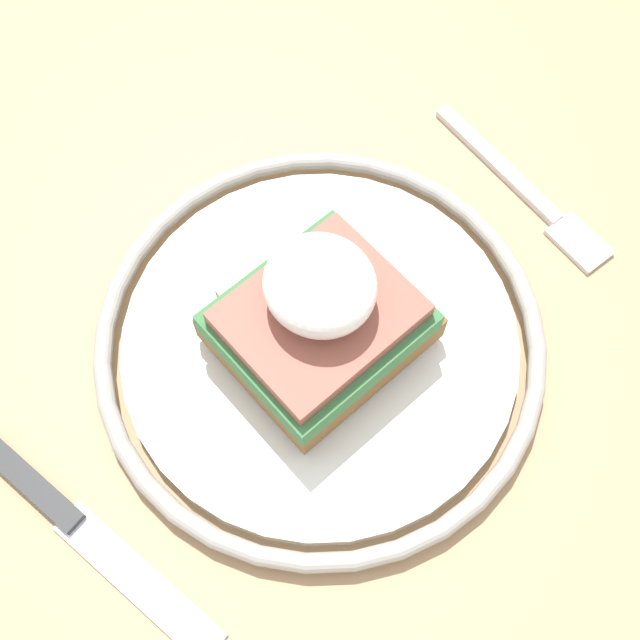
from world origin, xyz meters
TOP-DOWN VIEW (x-y plane):
  - ground_plane at (0.00, 0.00)m, footprint 6.00×6.00m
  - dining_table at (0.00, 0.00)m, footprint 0.88×0.89m
  - plate at (0.01, 0.03)m, footprint 0.25×0.25m
  - sandwich at (0.01, 0.04)m, footprint 0.10×0.12m
  - fork at (-0.15, 0.04)m, footprint 0.03×0.14m
  - knife at (0.17, 0.02)m, footprint 0.04×0.17m

SIDE VIEW (x-z plane):
  - ground_plane at x=0.00m, z-range 0.00..0.00m
  - dining_table at x=0.00m, z-range 0.25..0.97m
  - fork at x=-0.15m, z-range 0.72..0.73m
  - knife at x=0.17m, z-range 0.72..0.73m
  - plate at x=0.01m, z-range 0.72..0.74m
  - sandwich at x=0.01m, z-range 0.73..0.80m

